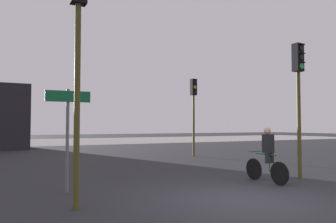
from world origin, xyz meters
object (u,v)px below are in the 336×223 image
traffic_light_near_right (298,84)px  cyclist (267,155)px  traffic_light_far_right (194,102)px  direction_sign_post (68,125)px  traffic_light_near_left (78,37)px

traffic_light_near_right → cyclist: traffic_light_near_right is taller
traffic_light_near_right → cyclist: bearing=-0.9°
traffic_light_far_right → traffic_light_near_right: bearing=75.9°
direction_sign_post → cyclist: direction_sign_post is taller
traffic_light_near_right → traffic_light_far_right: bearing=-101.9°
traffic_light_near_right → cyclist: 2.63m
traffic_light_near_right → traffic_light_near_left: bearing=0.6°
traffic_light_far_right → cyclist: size_ratio=2.49×
traffic_light_near_left → cyclist: (5.63, 0.64, -2.66)m
cyclist → traffic_light_near_left: bearing=-174.2°
direction_sign_post → cyclist: 5.70m
traffic_light_near_right → direction_sign_post: 7.17m
traffic_light_near_right → traffic_light_far_right: 8.08m
traffic_light_far_right → cyclist: traffic_light_far_right is taller
traffic_light_near_left → traffic_light_near_right: (7.09, 0.76, -0.48)m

